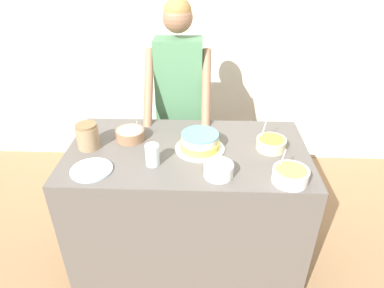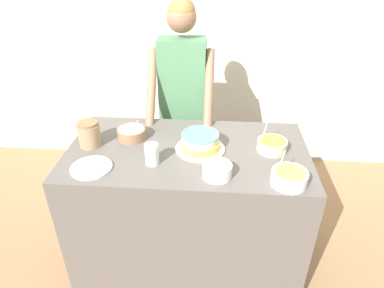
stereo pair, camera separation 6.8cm
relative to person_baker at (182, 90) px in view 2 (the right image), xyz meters
The scene contains 11 objects.
wall_back 0.84m from the person_baker, 83.42° to the left, with size 10.00×0.05×2.60m.
counter 0.89m from the person_baker, 81.59° to the right, with size 1.52×0.82×0.96m.
person_baker is the anchor object (origin of this frame).
cake 0.65m from the person_baker, 74.54° to the right, with size 0.31×0.31×0.11m.
frosting_bowl_yellow 1.16m from the person_baker, 54.47° to the right, with size 0.20×0.20×0.17m.
frosting_bowl_orange 0.87m from the person_baker, 44.11° to the right, with size 0.19×0.19×0.19m.
frosting_bowl_white 0.60m from the person_baker, 119.09° to the right, with size 0.19×0.19×0.16m.
frosting_bowl_pink 0.95m from the person_baker, 72.58° to the right, with size 0.17×0.17×0.08m.
drinking_glass 0.81m from the person_baker, 97.14° to the right, with size 0.08×0.08×0.13m.
ceramic_plate 1.00m from the person_baker, 116.72° to the right, with size 0.24×0.24×0.01m.
stoneware_jar 0.82m from the person_baker, 130.33° to the right, with size 0.14×0.14×0.16m.
Camera 2 is at (0.17, -1.41, 2.11)m, focal length 32.00 mm.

